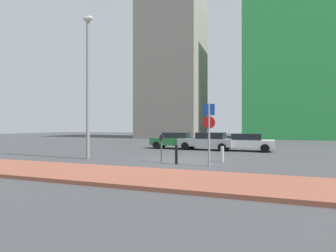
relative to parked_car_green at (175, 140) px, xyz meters
The scene contains 12 objects.
ground_plane 7.92m from the parked_car_green, 69.96° to the right, with size 120.00×120.00×0.00m, color #424244.
sidewalk_brick 13.01m from the parked_car_green, 77.99° to the right, with size 40.00×3.31×0.14m, color #93513D.
parked_car_green is the anchor object (origin of this frame).
parked_car_silver 2.92m from the parked_car_green, ahead, with size 4.56×2.17×1.45m.
parked_car_white 5.94m from the parked_car_green, ahead, with size 4.44×2.07×1.38m.
parking_sign_post 10.14m from the parked_car_green, 62.86° to the right, with size 0.60×0.10×3.07m.
parking_meter 8.74m from the parked_car_green, 77.15° to the right, with size 0.18×0.14×1.49m.
street_lamp 9.90m from the parked_car_green, 107.83° to the right, with size 0.70×0.36×8.55m.
traffic_bollard_near 8.82m from the parked_car_green, 55.32° to the right, with size 0.18×0.18×0.86m, color #B7B7BC.
traffic_bollard_mid 9.25m from the parked_car_green, 71.94° to the right, with size 0.15×0.15×0.99m, color black.
building_colorful_midrise 31.18m from the parked_car_green, 61.20° to the left, with size 18.74×13.24×23.86m, color green.
building_under_construction 25.92m from the parked_car_green, 108.40° to the left, with size 10.20×11.47×25.58m, color gray.
Camera 1 is at (4.08, -13.91, 1.94)m, focal length 27.20 mm.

